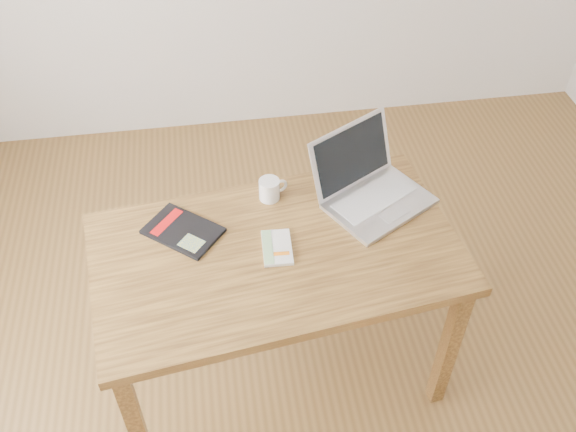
{
  "coord_description": "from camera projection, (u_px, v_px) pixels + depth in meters",
  "views": [
    {
      "loc": [
        -0.38,
        -1.32,
        2.4
      ],
      "look_at": [
        -0.14,
        0.24,
        0.85
      ],
      "focal_mm": 40.0,
      "sensor_mm": 36.0,
      "label": 1
    }
  ],
  "objects": [
    {
      "name": "desk",
      "position": [
        277.0,
        267.0,
        2.3
      ],
      "size": [
        1.37,
        0.89,
        0.75
      ],
      "rotation": [
        0.0,
        0.0,
        0.13
      ],
      "color": "brown",
      "rests_on": "ground"
    },
    {
      "name": "coffee_mug",
      "position": [
        270.0,
        189.0,
        2.4
      ],
      "size": [
        0.11,
        0.08,
        0.08
      ],
      "rotation": [
        0.0,
        0.0,
        0.3
      ],
      "color": "white",
      "rests_on": "desk"
    },
    {
      "name": "white_guidebook",
      "position": [
        277.0,
        248.0,
        2.24
      ],
      "size": [
        0.11,
        0.17,
        0.01
      ],
      "rotation": [
        0.0,
        0.0,
        -0.05
      ],
      "color": "silver",
      "rests_on": "desk"
    },
    {
      "name": "room",
      "position": [
        329.0,
        141.0,
        1.7
      ],
      "size": [
        4.04,
        4.04,
        2.7
      ],
      "color": "brown",
      "rests_on": "ground"
    },
    {
      "name": "black_guidebook",
      "position": [
        183.0,
        231.0,
        2.3
      ],
      "size": [
        0.31,
        0.3,
        0.01
      ],
      "rotation": [
        0.0,
        0.0,
        0.88
      ],
      "color": "black",
      "rests_on": "desk"
    },
    {
      "name": "laptop",
      "position": [
        370.0,
        186.0,
        2.4
      ],
      "size": [
        0.49,
        0.48,
        0.25
      ],
      "rotation": [
        0.0,
        0.0,
        0.52
      ],
      "color": "silver",
      "rests_on": "desk"
    }
  ]
}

